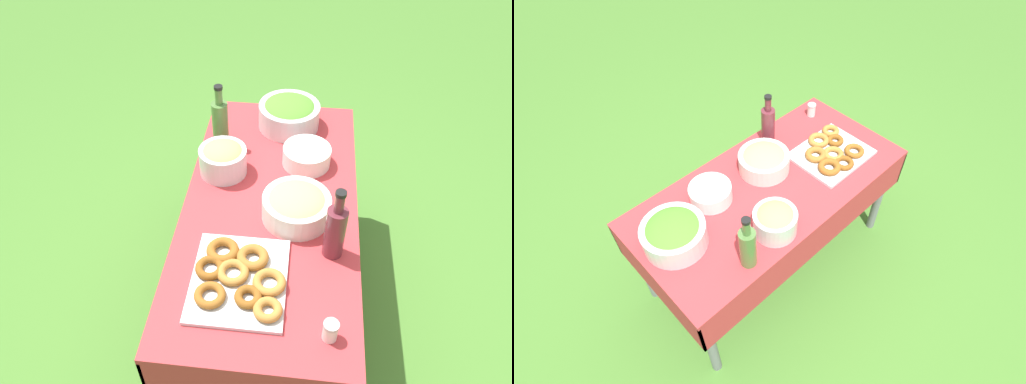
# 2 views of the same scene
# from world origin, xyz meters

# --- Properties ---
(ground_plane) EXTENTS (14.00, 14.00, 0.00)m
(ground_plane) POSITION_xyz_m (0.00, 0.00, 0.00)
(ground_plane) COLOR #477A2D
(picnic_table) EXTENTS (1.45, 0.70, 0.68)m
(picnic_table) POSITION_xyz_m (0.00, 0.00, 0.59)
(picnic_table) COLOR #B73338
(picnic_table) RESTS_ON ground_plane
(salad_bowl) EXTENTS (0.29, 0.29, 0.14)m
(salad_bowl) POSITION_xyz_m (-0.55, 0.04, 0.75)
(salad_bowl) COLOR silver
(salad_bowl) RESTS_ON picnic_table
(pasta_bowl) EXTENTS (0.27, 0.27, 0.12)m
(pasta_bowl) POSITION_xyz_m (0.06, 0.11, 0.75)
(pasta_bowl) COLOR silver
(pasta_bowl) RESTS_ON picnic_table
(donut_platter) EXTENTS (0.39, 0.35, 0.05)m
(donut_platter) POSITION_xyz_m (0.39, -0.07, 0.70)
(donut_platter) COLOR silver
(donut_platter) RESTS_ON picnic_table
(plate_stack) EXTENTS (0.21, 0.21, 0.08)m
(plate_stack) POSITION_xyz_m (-0.27, 0.13, 0.73)
(plate_stack) COLOR white
(plate_stack) RESTS_ON picnic_table
(olive_oil_bottle) EXTENTS (0.07, 0.07, 0.30)m
(olive_oil_bottle) POSITION_xyz_m (-0.38, -0.26, 0.80)
(olive_oil_bottle) COLOR #4C7238
(olive_oil_bottle) RESTS_ON picnic_table
(wine_bottle) EXTENTS (0.08, 0.08, 0.30)m
(wine_bottle) POSITION_xyz_m (0.23, 0.25, 0.80)
(wine_bottle) COLOR maroon
(wine_bottle) RESTS_ON picnic_table
(bread_bowl) EXTENTS (0.20, 0.20, 0.14)m
(bread_bowl) POSITION_xyz_m (-0.18, -0.22, 0.76)
(bread_bowl) COLOR silver
(bread_bowl) RESTS_ON picnic_table
(salt_shaker) EXTENTS (0.05, 0.05, 0.08)m
(salt_shaker) POSITION_xyz_m (0.58, 0.24, 0.72)
(salt_shaker) COLOR white
(salt_shaker) RESTS_ON picnic_table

